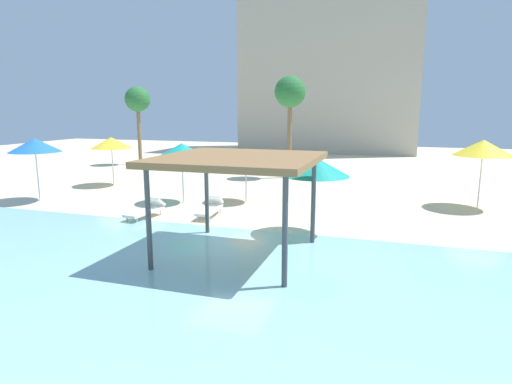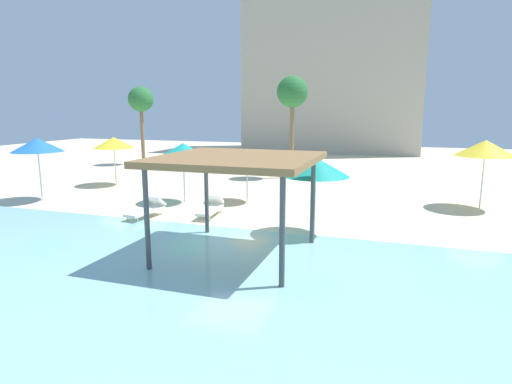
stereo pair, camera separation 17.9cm
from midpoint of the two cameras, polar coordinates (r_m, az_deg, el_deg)
name	(u,v)px [view 1 (the left image)]	position (r m, az deg, el deg)	size (l,w,h in m)	color
ground_plane	(231,242)	(13.92, -3.74, -6.71)	(80.00, 80.00, 0.00)	beige
lagoon_water	(139,315)	(9.58, -15.79, -15.46)	(44.00, 13.50, 0.04)	#8CC6CC
shade_pavilion	(238,162)	(12.04, -2.81, 3.97)	(4.35, 4.35, 2.93)	#42474C
beach_umbrella_orange_0	(246,154)	(19.54, -1.62, 5.02)	(1.98, 1.98, 2.48)	silver
beach_umbrella_yellow_1	(111,143)	(25.26, -18.91, 6.22)	(2.23, 2.23, 2.70)	silver
beach_umbrella_teal_2	(182,150)	(19.67, -10.11, 5.58)	(2.07, 2.07, 2.73)	silver
beach_umbrella_teal_3	(316,167)	(14.45, 7.61, 3.33)	(2.28, 2.28, 2.64)	silver
beach_umbrella_yellow_4	(483,148)	(20.63, 27.79, 5.22)	(2.45, 2.45, 2.95)	silver
beach_umbrella_blue_5	(35,145)	(22.11, -27.59, 5.54)	(2.30, 2.30, 2.93)	silver
lounge_chair_0	(211,208)	(17.31, -6.36, -2.10)	(0.78, 1.95, 0.74)	white
lounge_chair_2	(147,209)	(17.47, -14.59, -2.26)	(0.84, 1.96, 0.74)	white
palm_tree_1	(138,101)	(34.44, -15.64, 11.60)	(1.90, 1.90, 5.94)	brown
palm_tree_2	(290,94)	(26.71, 4.36, 12.86)	(1.90, 1.90, 6.23)	brown
hotel_block_0	(331,64)	(46.00, 9.83, 16.39)	(17.22, 8.35, 17.43)	#B2A893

